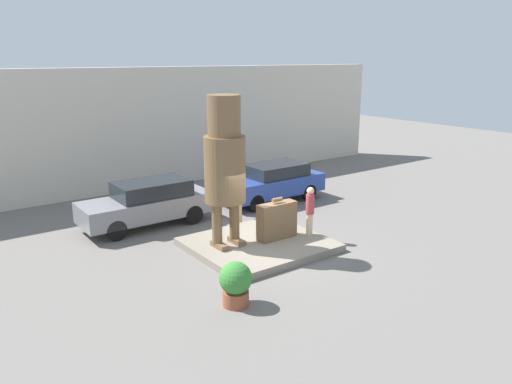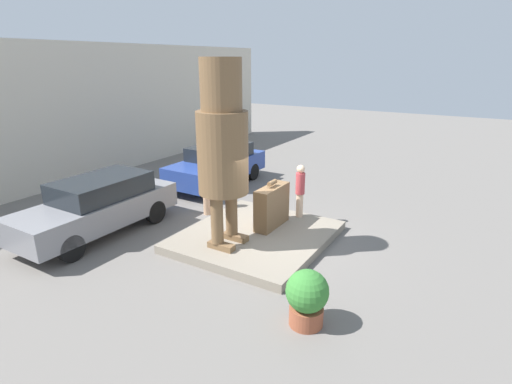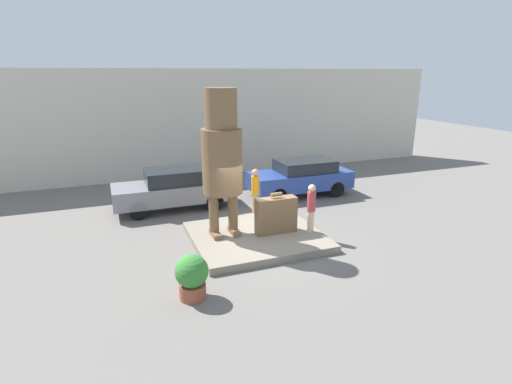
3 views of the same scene
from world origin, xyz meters
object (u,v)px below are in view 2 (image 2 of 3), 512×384
at_px(planter_pot, 307,297).
at_px(worker_hivis, 206,186).
at_px(giant_suitcase, 272,206).
at_px(parked_car_blue, 218,164).
at_px(tourist, 300,189).
at_px(parked_car_grey, 99,205).
at_px(statue_figure, 222,141).

height_order(planter_pot, worker_hivis, worker_hivis).
distance_m(giant_suitcase, worker_hivis, 2.47).
height_order(parked_car_blue, planter_pot, parked_car_blue).
relative_size(giant_suitcase, worker_hivis, 0.77).
relative_size(tourist, parked_car_grey, 0.35).
bearing_deg(parked_car_grey, giant_suitcase, 120.88).
relative_size(parked_car_grey, parked_car_blue, 1.04).
bearing_deg(parked_car_blue, parked_car_grey, -1.23).
relative_size(parked_car_blue, worker_hivis, 2.52).
xyz_separation_m(giant_suitcase, planter_pot, (-3.24, -2.51, -0.22)).
relative_size(parked_car_blue, planter_pot, 3.98).
xyz_separation_m(giant_suitcase, tourist, (1.05, -0.36, 0.28)).
relative_size(tourist, parked_car_blue, 0.36).
relative_size(statue_figure, parked_car_blue, 1.03).
bearing_deg(parked_car_blue, giant_suitcase, 53.73).
bearing_deg(planter_pot, parked_car_grey, 83.29).
distance_m(tourist, planter_pot, 4.83).
xyz_separation_m(tourist, worker_hivis, (-0.82, 2.81, -0.14)).
height_order(parked_car_blue, worker_hivis, worker_hivis).
relative_size(parked_car_grey, planter_pot, 4.15).
relative_size(statue_figure, planter_pot, 4.10).
height_order(statue_figure, parked_car_grey, statue_figure).
bearing_deg(parked_car_blue, tourist, 66.63).
bearing_deg(tourist, giant_suitcase, 161.32).
xyz_separation_m(tourist, parked_car_blue, (1.88, 4.35, -0.26)).
height_order(statue_figure, tourist, statue_figure).
bearing_deg(tourist, statue_figure, 162.54).
relative_size(giant_suitcase, parked_car_grey, 0.29).
bearing_deg(statue_figure, planter_pot, -118.97).
bearing_deg(worker_hivis, tourist, -73.63).
xyz_separation_m(parked_car_grey, planter_pot, (-0.78, -6.62, -0.26)).
height_order(giant_suitcase, tourist, tourist).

